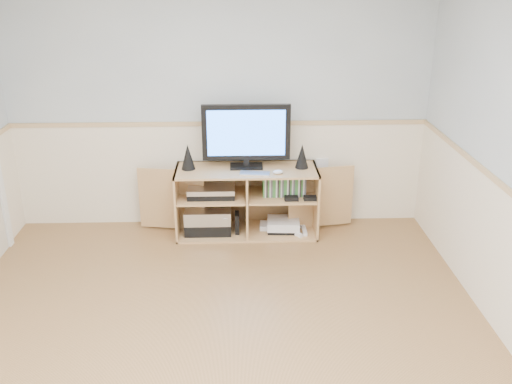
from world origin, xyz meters
TOP-DOWN VIEW (x-y plane):
  - room at (-0.06, 0.12)m, footprint 4.04×4.54m
  - media_cabinet at (0.25, 2.03)m, footprint 2.09×0.50m
  - monitor at (0.25, 2.02)m, footprint 0.82×0.18m
  - speaker_left at (-0.30, 1.99)m, footprint 0.13×0.13m
  - speaker_right at (0.77, 1.99)m, footprint 0.12×0.12m
  - keyboard at (0.32, 1.83)m, footprint 0.29×0.15m
  - mouse at (0.53, 1.83)m, footprint 0.11×0.08m
  - av_components at (-0.11, 1.97)m, footprint 0.52×0.33m
  - game_consoles at (0.59, 1.96)m, footprint 0.45×0.30m
  - game_cases at (0.60, 1.95)m, footprint 0.41×0.14m
  - wall_outlet at (1.00, 2.23)m, footprint 0.12×0.03m

SIDE VIEW (x-z plane):
  - game_consoles at x=0.59m, z-range 0.02..0.13m
  - av_components at x=-0.11m, z-range -0.01..0.45m
  - media_cabinet at x=0.25m, z-range 0.01..0.66m
  - game_cases at x=0.60m, z-range 0.39..0.58m
  - wall_outlet at x=1.00m, z-range 0.54..0.66m
  - keyboard at x=0.32m, z-range 0.65..0.66m
  - mouse at x=0.53m, z-range 0.65..0.69m
  - speaker_right at x=0.77m, z-range 0.65..0.88m
  - speaker_left at x=-0.30m, z-range 0.65..0.89m
  - monitor at x=0.25m, z-range 0.67..1.28m
  - room at x=-0.06m, z-range -0.05..2.49m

